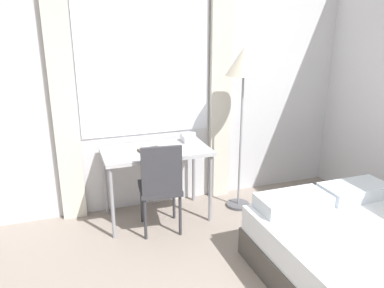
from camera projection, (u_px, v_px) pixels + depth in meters
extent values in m
cube|color=silver|center=(173.00, 86.00, 4.08)|extent=(5.08, 0.05, 2.70)
cube|color=white|center=(145.00, 64.00, 3.87)|extent=(1.40, 0.01, 1.50)
cube|color=beige|center=(63.00, 98.00, 3.66)|extent=(0.24, 0.06, 2.60)
cube|color=beige|center=(221.00, 89.00, 4.19)|extent=(0.24, 0.06, 2.60)
cube|color=#B2B2B7|center=(156.00, 151.00, 3.82)|extent=(1.08, 0.59, 0.04)
cylinder|color=gray|center=(112.00, 204.00, 3.54)|extent=(0.04, 0.04, 0.73)
cylinder|color=gray|center=(210.00, 189.00, 3.86)|extent=(0.04, 0.04, 0.73)
cylinder|color=gray|center=(106.00, 183.00, 4.01)|extent=(0.04, 0.04, 0.73)
cylinder|color=gray|center=(194.00, 171.00, 4.32)|extent=(0.04, 0.04, 0.73)
cube|color=#333338|center=(160.00, 188.00, 3.69)|extent=(0.44, 0.44, 0.05)
cube|color=#333338|center=(162.00, 170.00, 3.45)|extent=(0.38, 0.08, 0.46)
cylinder|color=#333338|center=(145.00, 219.00, 3.57)|extent=(0.03, 0.03, 0.42)
cylinder|color=#333338|center=(180.00, 216.00, 3.64)|extent=(0.03, 0.03, 0.42)
cylinder|color=#333338|center=(142.00, 204.00, 3.89)|extent=(0.03, 0.03, 0.42)
cylinder|color=#333338|center=(174.00, 200.00, 3.96)|extent=(0.03, 0.03, 0.42)
cube|color=silver|center=(293.00, 202.00, 3.22)|extent=(0.62, 0.32, 0.12)
cube|color=silver|center=(355.00, 191.00, 3.43)|extent=(0.62, 0.32, 0.12)
cylinder|color=#4C4C51|center=(238.00, 205.00, 4.29)|extent=(0.26, 0.26, 0.03)
cylinder|color=gray|center=(241.00, 143.00, 4.07)|extent=(0.02, 0.02, 1.46)
cone|color=beige|center=(244.00, 61.00, 3.80)|extent=(0.38, 0.38, 0.29)
cube|color=silver|center=(188.00, 138.00, 4.06)|extent=(0.13, 0.16, 0.07)
cube|color=silver|center=(188.00, 134.00, 4.04)|extent=(0.15, 0.05, 0.02)
cube|color=#4C4238|center=(151.00, 150.00, 3.74)|extent=(0.25, 0.20, 0.02)
cube|color=white|center=(151.00, 150.00, 3.74)|extent=(0.24, 0.19, 0.01)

